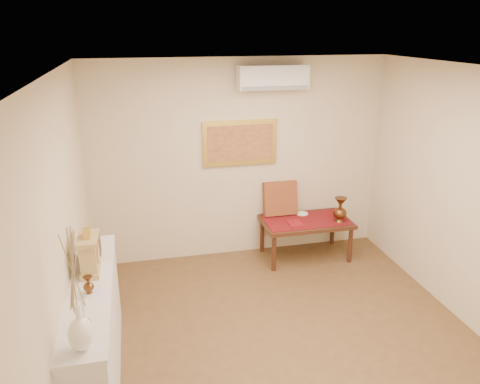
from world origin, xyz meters
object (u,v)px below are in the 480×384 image
object	(u,v)px
white_vase	(75,292)
brass_urn_tall	(340,207)
wooden_chest	(92,245)
low_table	(306,225)
mantel_clock	(89,254)
display_ledge	(95,334)

from	to	relation	value
white_vase	brass_urn_tall	size ratio (longest dim) A/B	2.14
brass_urn_tall	wooden_chest	distance (m)	3.33
white_vase	wooden_chest	bearing A→B (deg)	90.84
white_vase	low_table	distance (m)	3.93
white_vase	brass_urn_tall	world-z (taller)	white_vase
mantel_clock	brass_urn_tall	bearing A→B (deg)	25.48
brass_urn_tall	low_table	world-z (taller)	brass_urn_tall
display_ledge	low_table	distance (m)	3.27
mantel_clock	low_table	bearing A→B (deg)	31.40
white_vase	low_table	size ratio (longest dim) A/B	0.74
mantel_clock	white_vase	bearing A→B (deg)	-89.15
wooden_chest	mantel_clock	bearing A→B (deg)	-89.21
brass_urn_tall	low_table	distance (m)	0.53
mantel_clock	display_ledge	bearing A→B (deg)	-90.20
white_vase	low_table	world-z (taller)	white_vase
mantel_clock	wooden_chest	distance (m)	0.29
display_ledge	mantel_clock	distance (m)	0.71
brass_urn_tall	display_ledge	size ratio (longest dim) A/B	0.21
low_table	mantel_clock	bearing A→B (deg)	-148.60
white_vase	mantel_clock	bearing A→B (deg)	90.85
wooden_chest	low_table	xyz separation A→B (m)	(2.68, 1.35, -0.62)
brass_urn_tall	display_ledge	xyz separation A→B (m)	(-3.09, -1.72, -0.28)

